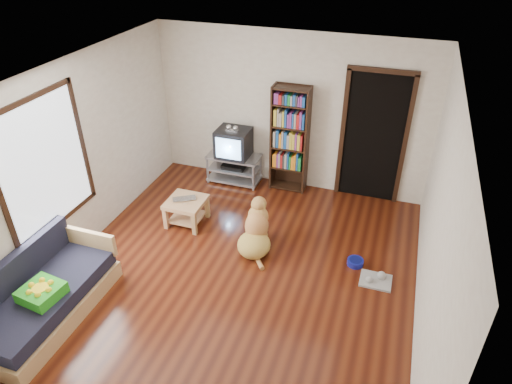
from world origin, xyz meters
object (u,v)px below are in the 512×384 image
(laptop, at_px, (185,201))
(bookshelf, at_px, (290,134))
(grey_rag, at_px, (376,281))
(dog_bowl, at_px, (355,262))
(dog, at_px, (256,232))
(green_cushion, at_px, (42,292))
(sofa, at_px, (44,298))
(coffee_table, at_px, (186,207))
(tv_stand, at_px, (234,167))
(crt_tv, at_px, (234,142))

(laptop, relative_size, bookshelf, 0.19)
(laptop, xyz_separation_m, grey_rag, (2.88, -0.38, -0.40))
(dog_bowl, height_order, dog, dog)
(laptop, bearing_deg, dog_bowl, -33.97)
(green_cushion, relative_size, sofa, 0.23)
(sofa, xyz_separation_m, dog, (1.93, 1.98, 0.01))
(grey_rag, bearing_deg, coffee_table, 171.91)
(grey_rag, height_order, bookshelf, bookshelf)
(green_cushion, xyz_separation_m, coffee_table, (0.62, 2.32, -0.21))
(dog, bearing_deg, dog_bowl, 3.22)
(green_cushion, bearing_deg, tv_stand, 83.99)
(bookshelf, bearing_deg, crt_tv, -175.68)
(dog_bowl, height_order, coffee_table, coffee_table)
(green_cushion, relative_size, bookshelf, 0.23)
(sofa, xyz_separation_m, coffee_table, (0.74, 2.22, 0.02))
(green_cushion, xyz_separation_m, dog, (1.81, 2.09, -0.22))
(tv_stand, distance_m, coffee_table, 1.43)
(dog, bearing_deg, sofa, -134.23)
(green_cushion, bearing_deg, dog_bowl, 40.89)
(tv_stand, height_order, bookshelf, bookshelf)
(dog_bowl, height_order, grey_rag, dog_bowl)
(laptop, distance_m, bookshelf, 2.02)
(dog_bowl, bearing_deg, green_cushion, -145.92)
(dog_bowl, bearing_deg, dog, -176.78)
(green_cushion, height_order, bookshelf, bookshelf)
(grey_rag, relative_size, coffee_table, 0.73)
(dog, bearing_deg, green_cushion, -130.88)
(dog_bowl, bearing_deg, bookshelf, 130.08)
(sofa, bearing_deg, bookshelf, 62.68)
(green_cushion, height_order, sofa, sofa)
(tv_stand, xyz_separation_m, coffee_table, (-0.23, -1.41, 0.01))
(dog_bowl, bearing_deg, tv_stand, 146.25)
(dog_bowl, xyz_separation_m, bookshelf, (-1.40, 1.66, 0.96))
(grey_rag, xyz_separation_m, dog, (-1.69, 0.17, 0.26))
(laptop, xyz_separation_m, sofa, (-0.74, -2.19, -0.15))
(coffee_table, bearing_deg, bookshelf, 51.80)
(green_cushion, height_order, tv_stand, green_cushion)
(tv_stand, xyz_separation_m, crt_tv, (0.00, 0.02, 0.47))
(dog_bowl, distance_m, crt_tv, 2.92)
(laptop, distance_m, coffee_table, 0.14)
(green_cushion, height_order, dog, dog)
(green_cushion, height_order, laptop, green_cushion)
(tv_stand, bearing_deg, dog_bowl, -33.75)
(laptop, xyz_separation_m, coffee_table, (0.00, 0.03, -0.13))
(bookshelf, height_order, sofa, bookshelf)
(laptop, distance_m, dog_bowl, 2.61)
(laptop, relative_size, tv_stand, 0.38)
(crt_tv, distance_m, bookshelf, 0.99)
(bookshelf, xyz_separation_m, coffee_table, (-1.18, -1.50, -0.72))
(tv_stand, bearing_deg, dog, -59.88)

